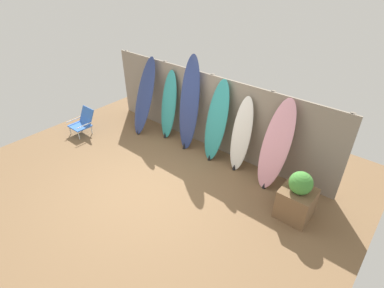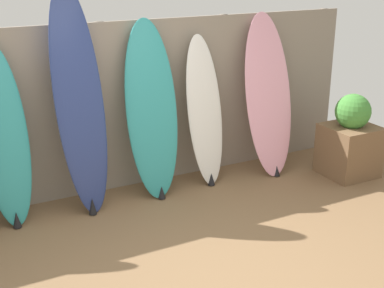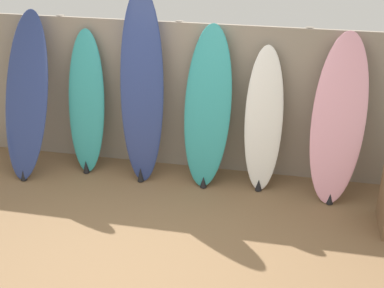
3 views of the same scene
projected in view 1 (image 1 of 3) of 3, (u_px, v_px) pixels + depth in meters
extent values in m
plane|color=brown|center=(150.00, 185.00, 6.13)|extent=(7.68, 7.68, 0.00)
cube|color=gray|center=(210.00, 112.00, 6.94)|extent=(6.08, 0.04, 1.80)
cylinder|color=slate|center=(130.00, 82.00, 8.52)|extent=(0.10, 0.10, 1.80)
cylinder|color=slate|center=(167.00, 96.00, 7.74)|extent=(0.10, 0.10, 1.80)
cylinder|color=slate|center=(211.00, 112.00, 6.96)|extent=(0.10, 0.10, 1.80)
cylinder|color=slate|center=(267.00, 132.00, 6.18)|extent=(0.10, 0.10, 1.80)
cylinder|color=slate|center=(339.00, 158.00, 5.40)|extent=(0.10, 0.10, 1.80)
ellipsoid|color=navy|center=(144.00, 97.00, 7.55)|extent=(0.57, 0.79, 1.91)
cone|color=black|center=(138.00, 132.00, 7.81)|extent=(0.08, 0.08, 0.12)
ellipsoid|color=teal|center=(169.00, 105.00, 7.36)|extent=(0.47, 0.47, 1.71)
cone|color=black|center=(165.00, 135.00, 7.66)|extent=(0.08, 0.08, 0.16)
ellipsoid|color=navy|center=(189.00, 104.00, 6.81)|extent=(0.56, 0.54, 2.22)
cone|color=black|center=(184.00, 145.00, 7.22)|extent=(0.08, 0.08, 0.17)
ellipsoid|color=teal|center=(216.00, 121.00, 6.52)|extent=(0.59, 0.56, 1.84)
cone|color=black|center=(209.00, 157.00, 6.83)|extent=(0.08, 0.08, 0.13)
ellipsoid|color=white|center=(241.00, 135.00, 6.24)|extent=(0.44, 0.42, 1.64)
cone|color=black|center=(234.00, 167.00, 6.53)|extent=(0.08, 0.08, 0.13)
ellipsoid|color=pink|center=(276.00, 145.00, 5.72)|extent=(0.63, 0.62, 1.83)
cone|color=black|center=(264.00, 185.00, 6.02)|extent=(0.08, 0.08, 0.12)
cylinder|color=silver|center=(70.00, 130.00, 7.80)|extent=(0.02, 0.02, 0.22)
cylinder|color=silver|center=(79.00, 135.00, 7.58)|extent=(0.02, 0.02, 0.22)
cylinder|color=silver|center=(83.00, 125.00, 8.05)|extent=(0.02, 0.02, 0.22)
cylinder|color=silver|center=(92.00, 130.00, 7.83)|extent=(0.02, 0.02, 0.22)
cube|color=blue|center=(80.00, 126.00, 7.75)|extent=(0.48, 0.44, 0.03)
cube|color=blue|center=(87.00, 116.00, 7.80)|extent=(0.46, 0.23, 0.42)
cylinder|color=silver|center=(74.00, 119.00, 7.82)|extent=(0.02, 0.44, 0.02)
cylinder|color=silver|center=(84.00, 125.00, 7.56)|extent=(0.02, 0.44, 0.02)
cube|color=brown|center=(296.00, 203.00, 5.28)|extent=(0.57, 0.55, 0.59)
sphere|color=#448A38|center=(301.00, 183.00, 5.02)|extent=(0.40, 0.40, 0.40)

